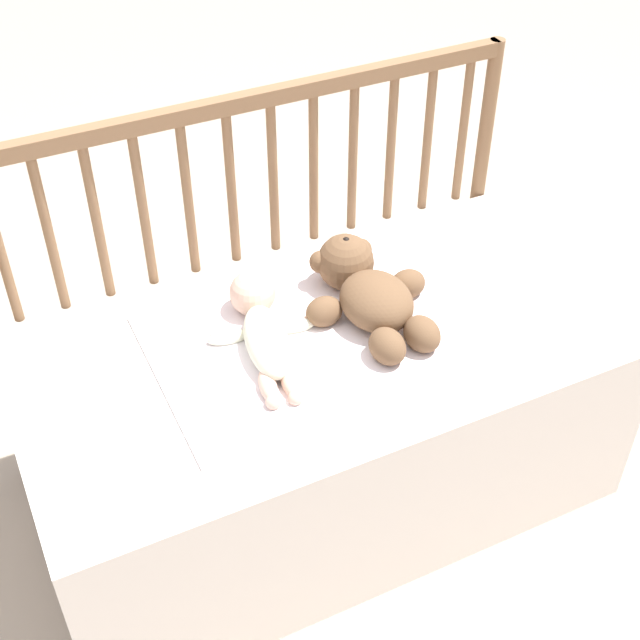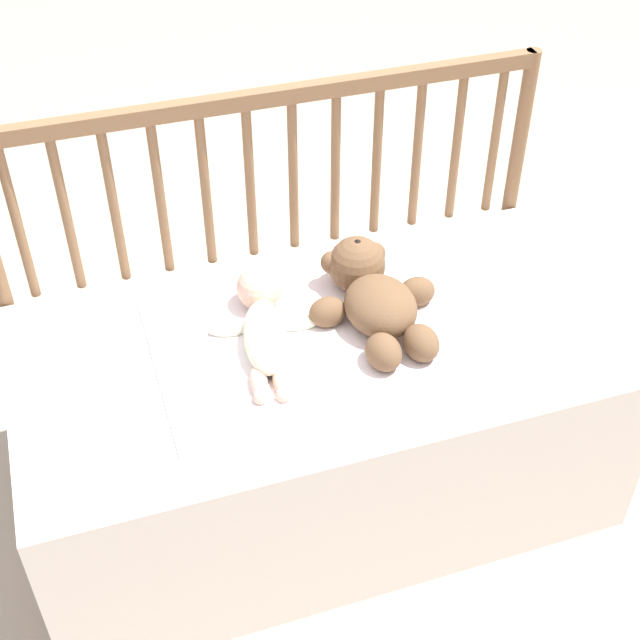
# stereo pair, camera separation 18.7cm
# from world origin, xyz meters

# --- Properties ---
(ground_plane) EXTENTS (12.00, 12.00, 0.00)m
(ground_plane) POSITION_xyz_m (0.00, 0.00, 0.00)
(ground_plane) COLOR tan
(crib_mattress) EXTENTS (1.31, 0.67, 0.48)m
(crib_mattress) POSITION_xyz_m (0.00, 0.00, 0.24)
(crib_mattress) COLOR white
(crib_mattress) RESTS_ON ground_plane
(crib_rail) EXTENTS (1.31, 0.04, 0.90)m
(crib_rail) POSITION_xyz_m (-0.00, 0.36, 0.64)
(crib_rail) COLOR brown
(crib_rail) RESTS_ON ground_plane
(blanket) EXTENTS (0.73, 0.48, 0.01)m
(blanket) POSITION_xyz_m (0.01, 0.01, 0.49)
(blanket) COLOR white
(blanket) RESTS_ON crib_mattress
(teddy_bear) EXTENTS (0.30, 0.37, 0.13)m
(teddy_bear) POSITION_xyz_m (0.14, 0.05, 0.54)
(teddy_bear) COLOR brown
(teddy_bear) RESTS_ON crib_mattress
(baby) EXTENTS (0.24, 0.37, 0.10)m
(baby) POSITION_xyz_m (-0.11, 0.06, 0.52)
(baby) COLOR #EAEACC
(baby) RESTS_ON crib_mattress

